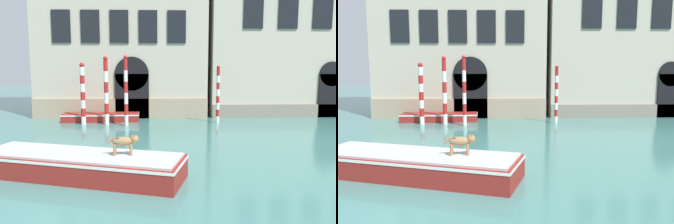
# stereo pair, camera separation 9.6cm
# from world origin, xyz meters

# --- Properties ---
(boat_foreground) EXTENTS (6.74, 3.68, 0.74)m
(boat_foreground) POSITION_xyz_m (0.51, 4.96, 0.39)
(boat_foreground) COLOR maroon
(boat_foreground) RESTS_ON ground_plane
(dog_on_deck) EXTENTS (0.94, 0.30, 0.62)m
(dog_on_deck) POSITION_xyz_m (1.94, 4.70, 1.15)
(dog_on_deck) COLOR #997047
(dog_on_deck) RESTS_ON boat_foreground
(boat_moored_near_palazzo) EXTENTS (4.81, 1.57, 0.50)m
(boat_moored_near_palazzo) POSITION_xyz_m (-0.61, 15.69, 0.26)
(boat_moored_near_palazzo) COLOR maroon
(boat_moored_near_palazzo) RESTS_ON ground_plane
(mooring_pole_0) EXTENTS (0.22, 0.22, 4.05)m
(mooring_pole_0) POSITION_xyz_m (1.14, 13.93, 2.04)
(mooring_pole_0) COLOR white
(mooring_pole_0) RESTS_ON ground_plane
(mooring_pole_1) EXTENTS (0.26, 0.26, 4.02)m
(mooring_pole_1) POSITION_xyz_m (-0.06, 14.42, 2.03)
(mooring_pole_1) COLOR white
(mooring_pole_1) RESTS_ON ground_plane
(mooring_pole_2) EXTENTS (0.28, 0.28, 3.65)m
(mooring_pole_2) POSITION_xyz_m (-1.45, 14.48, 1.85)
(mooring_pole_2) COLOR white
(mooring_pole_2) RESTS_ON ground_plane
(mooring_pole_3) EXTENTS (0.21, 0.21, 3.48)m
(mooring_pole_3) POSITION_xyz_m (6.62, 14.79, 1.76)
(mooring_pole_3) COLOR white
(mooring_pole_3) RESTS_ON ground_plane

